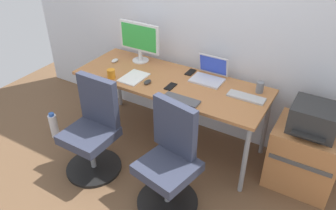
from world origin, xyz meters
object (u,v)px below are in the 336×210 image
(printer, at_px, (314,118))
(water_bottle_on_floor, at_px, (54,126))
(side_cabinet, at_px, (303,156))
(office_chair_right, at_px, (170,162))
(desktop_monitor, at_px, (139,39))
(open_laptop, at_px, (209,74))
(coffee_mug, at_px, (111,74))
(office_chair_left, at_px, (93,131))

(printer, xyz_separation_m, water_bottle_on_floor, (-2.49, -0.68, -0.58))
(printer, distance_m, water_bottle_on_floor, 2.65)
(side_cabinet, distance_m, printer, 0.42)
(office_chair_right, xyz_separation_m, desktop_monitor, (-0.92, 0.93, 0.58))
(open_laptop, bearing_deg, coffee_mug, -150.59)
(office_chair_left, xyz_separation_m, printer, (1.77, 0.80, 0.30))
(office_chair_right, height_order, open_laptop, open_laptop)
(side_cabinet, bearing_deg, office_chair_left, -155.80)
(office_chair_right, distance_m, printer, 1.27)
(water_bottle_on_floor, height_order, open_laptop, open_laptop)
(printer, bearing_deg, coffee_mug, -169.68)
(office_chair_right, bearing_deg, printer, 40.40)
(desktop_monitor, height_order, open_laptop, desktop_monitor)
(office_chair_right, relative_size, side_cabinet, 1.55)
(desktop_monitor, bearing_deg, side_cabinet, -4.13)
(office_chair_left, relative_size, office_chair_right, 1.00)
(side_cabinet, xyz_separation_m, desktop_monitor, (-1.86, 0.13, 0.70))
(office_chair_right, relative_size, coffee_mug, 10.22)
(printer, height_order, desktop_monitor, desktop_monitor)
(side_cabinet, bearing_deg, water_bottle_on_floor, -164.71)
(coffee_mug, bearing_deg, office_chair_left, -76.60)
(side_cabinet, height_order, open_laptop, open_laptop)
(desktop_monitor, bearing_deg, water_bottle_on_floor, -127.81)
(coffee_mug, bearing_deg, printer, 10.32)
(office_chair_left, xyz_separation_m, office_chair_right, (0.84, -0.00, 0.00))
(open_laptop, xyz_separation_m, coffee_mug, (-0.85, -0.48, -0.01))
(office_chair_left, xyz_separation_m, coffee_mug, (-0.11, 0.45, 0.38))
(side_cabinet, distance_m, desktop_monitor, 1.99)
(office_chair_left, bearing_deg, office_chair_right, -0.08)
(printer, distance_m, coffee_mug, 1.91)
(side_cabinet, height_order, water_bottle_on_floor, side_cabinet)
(side_cabinet, relative_size, coffee_mug, 6.57)
(desktop_monitor, bearing_deg, open_laptop, 0.09)
(side_cabinet, xyz_separation_m, water_bottle_on_floor, (-2.49, -0.68, -0.16))
(office_chair_left, relative_size, side_cabinet, 1.55)
(office_chair_right, relative_size, water_bottle_on_floor, 3.03)
(office_chair_right, xyz_separation_m, water_bottle_on_floor, (-1.56, 0.12, -0.28))
(office_chair_left, relative_size, water_bottle_on_floor, 3.03)
(office_chair_left, xyz_separation_m, water_bottle_on_floor, (-0.72, 0.12, -0.28))
(side_cabinet, xyz_separation_m, printer, (-0.00, -0.00, 0.42))
(open_laptop, bearing_deg, side_cabinet, -7.49)
(office_chair_right, xyz_separation_m, side_cabinet, (0.94, 0.80, -0.12))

